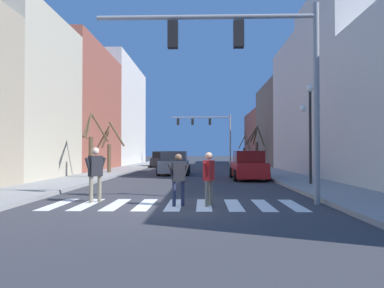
# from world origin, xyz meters

# --- Properties ---
(ground_plane) EXTENTS (240.00, 240.00, 0.00)m
(ground_plane) POSITION_xyz_m (0.00, 0.00, 0.00)
(ground_plane) COLOR #38383D
(sidewalk_right) EXTENTS (2.74, 90.00, 0.15)m
(sidewalk_right) POSITION_xyz_m (5.99, 0.00, 0.07)
(sidewalk_right) COLOR gray
(sidewalk_right) RESTS_ON ground_plane
(building_row_left) EXTENTS (6.00, 48.22, 12.26)m
(building_row_left) POSITION_xyz_m (-10.36, 20.36, 5.24)
(building_row_left) COLOR tan
(building_row_left) RESTS_ON ground_plane
(building_row_right) EXTENTS (6.00, 53.65, 11.13)m
(building_row_right) POSITION_xyz_m (10.36, 20.31, 4.42)
(building_row_right) COLOR beige
(building_row_right) RESTS_ON ground_plane
(crosswalk_stripes) EXTENTS (7.65, 2.60, 0.01)m
(crosswalk_stripes) POSITION_xyz_m (-0.00, 0.42, 0.00)
(crosswalk_stripes) COLOR white
(crosswalk_stripes) RESTS_ON ground_plane
(traffic_signal_near) EXTENTS (6.92, 0.28, 6.23)m
(traffic_signal_near) POSITION_xyz_m (2.37, 0.57, 4.53)
(traffic_signal_near) COLOR gray
(traffic_signal_near) RESTS_ON ground_plane
(traffic_signal_far) EXTENTS (7.55, 0.28, 6.43)m
(traffic_signal_far) POSITION_xyz_m (1.59, 37.05, 4.80)
(traffic_signal_far) COLOR gray
(traffic_signal_far) RESTS_ON ground_plane
(street_lamp_right_corner) EXTENTS (0.95, 0.36, 4.60)m
(street_lamp_right_corner) POSITION_xyz_m (5.81, 6.30, 3.39)
(street_lamp_right_corner) COLOR black
(street_lamp_right_corner) RESTS_ON sidewalk_right
(car_at_intersection) EXTENTS (2.14, 4.51, 1.65)m
(car_at_intersection) POSITION_xyz_m (-1.15, 15.38, 0.77)
(car_at_intersection) COLOR gray
(car_at_intersection) RESTS_ON ground_plane
(car_parked_right_mid) EXTENTS (1.96, 4.24, 1.63)m
(car_parked_right_mid) POSITION_xyz_m (-3.52, 28.07, 0.76)
(car_parked_right_mid) COLOR black
(car_parked_right_mid) RESTS_ON ground_plane
(car_parked_left_mid) EXTENTS (1.97, 4.75, 1.67)m
(car_parked_left_mid) POSITION_xyz_m (3.51, 10.90, 0.78)
(car_parked_left_mid) COLOR red
(car_parked_left_mid) RESTS_ON ground_plane
(pedestrian_on_right_sidewalk) EXTENTS (0.65, 0.32, 1.56)m
(pedestrian_on_right_sidewalk) POSITION_xyz_m (0.13, 0.12, 0.92)
(pedestrian_on_right_sidewalk) COLOR #282D47
(pedestrian_on_right_sidewalk) RESTS_ON ground_plane
(pedestrian_near_right_corner) EXTENTS (0.59, 0.61, 1.76)m
(pedestrian_near_right_corner) POSITION_xyz_m (-2.59, 0.89, 1.04)
(pedestrian_near_right_corner) COLOR #7A705B
(pedestrian_near_right_corner) RESTS_ON ground_plane
(pedestrian_waiting_at_curb) EXTENTS (0.38, 0.66, 1.61)m
(pedestrian_waiting_at_curb) POSITION_xyz_m (1.04, 0.19, 0.95)
(pedestrian_waiting_at_curb) COLOR #7A705B
(pedestrian_waiting_at_curb) RESTS_ON ground_plane
(street_tree_right_mid) EXTENTS (1.88, 2.32, 4.13)m
(street_tree_right_mid) POSITION_xyz_m (6.38, 27.67, 2.10)
(street_tree_right_mid) COLOR #473828
(street_tree_right_mid) RESTS_ON sidewalk_right
(street_tree_left_far) EXTENTS (2.10, 1.21, 3.62)m
(street_tree_left_far) POSITION_xyz_m (-5.82, 15.46, 1.78)
(street_tree_left_far) COLOR brown
(street_tree_left_far) RESTS_ON sidewalk_left
(street_tree_right_near) EXTENTS (1.47, 1.12, 3.95)m
(street_tree_right_near) POSITION_xyz_m (5.88, 34.02, 1.66)
(street_tree_right_near) COLOR brown
(street_tree_right_near) RESTS_ON sidewalk_right
(street_tree_left_mid) EXTENTS (1.01, 2.13, 3.74)m
(street_tree_left_mid) POSITION_xyz_m (-5.62, 10.46, 1.85)
(street_tree_left_mid) COLOR brown
(street_tree_left_mid) RESTS_ON sidewalk_left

